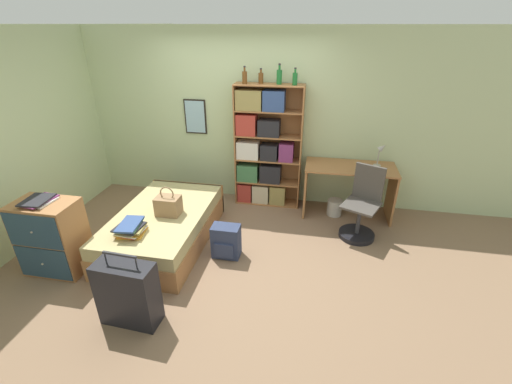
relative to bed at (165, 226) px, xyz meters
name	(u,v)px	position (x,y,z in m)	size (l,w,h in m)	color
ground_plane	(218,247)	(0.72, -0.02, -0.22)	(14.00, 14.00, 0.00)	#84664C
wall_back	(242,119)	(0.72, 1.52, 1.08)	(10.00, 0.09, 2.60)	beige
wall_left	(23,140)	(-1.74, -0.02, 1.08)	(0.06, 10.00, 2.60)	beige
bed	(165,226)	(0.00, 0.00, 0.00)	(1.10, 1.84, 0.45)	#A36B3D
handbag	(168,205)	(0.12, -0.05, 0.35)	(0.29, 0.22, 0.38)	#93704C
book_stack_on_bed	(131,229)	(-0.12, -0.56, 0.30)	(0.33, 0.38, 0.14)	gold
suitcase	(128,294)	(0.25, -1.34, 0.11)	(0.57, 0.28, 0.79)	black
dresser	(52,237)	(-0.99, -0.77, 0.21)	(0.67, 0.46, 0.87)	#A36B3D
magazine_pile_on_dresser	(38,201)	(-1.02, -0.76, 0.67)	(0.30, 0.37, 0.05)	silver
bookcase	(263,150)	(1.08, 1.33, 0.66)	(1.00, 0.29, 1.85)	#A36B3D
bottle_green	(245,77)	(0.82, 1.29, 1.72)	(0.07, 0.07, 0.24)	brown
bottle_brown	(261,78)	(1.04, 1.35, 1.71)	(0.07, 0.07, 0.20)	brown
bottle_clear	(279,76)	(1.30, 1.33, 1.73)	(0.07, 0.07, 0.27)	#1E6B2D
bottle_blue	(295,78)	(1.51, 1.30, 1.72)	(0.07, 0.07, 0.23)	#1E6B2D
desk	(349,181)	(2.38, 1.18, 0.32)	(1.28, 0.60, 0.78)	#A36B3D
desk_lamp	(381,151)	(2.77, 1.26, 0.78)	(0.15, 0.11, 0.35)	#ADA89E
desk_chair	(361,215)	(2.53, 0.61, 0.10)	(0.57, 0.57, 0.98)	black
backpack	(226,241)	(0.88, -0.17, -0.01)	(0.34, 0.24, 0.42)	#2D3856
waste_bin	(335,207)	(2.22, 1.12, -0.10)	(0.22, 0.22, 0.24)	#B7B2A8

